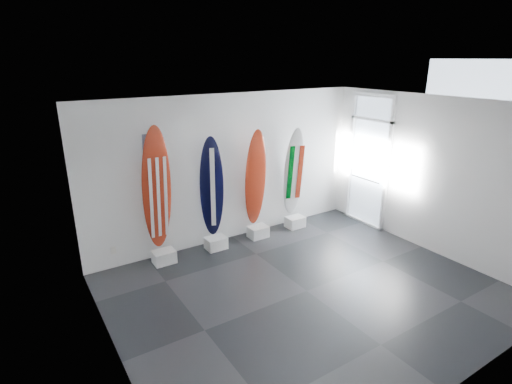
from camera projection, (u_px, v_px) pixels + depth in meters
floor at (307, 291)px, 6.56m from camera, size 6.00×6.00×0.00m
ceiling at (315, 106)px, 5.60m from camera, size 6.00×6.00×0.00m
wall_back at (231, 169)px, 8.07m from camera, size 6.00×0.00×6.00m
wall_front at (469, 278)px, 4.09m from camera, size 6.00×0.00×6.00m
wall_left at (108, 256)px, 4.55m from camera, size 0.00×5.00×5.00m
wall_right at (432, 176)px, 7.61m from camera, size 0.00×5.00×5.00m
display_block_usa at (164, 257)px, 7.43m from camera, size 0.40×0.30×0.24m
surfboard_usa at (157, 190)px, 7.09m from camera, size 0.54×0.34×2.35m
display_block_navy at (216, 243)px, 7.98m from camera, size 0.40×0.30×0.24m
surfboard_navy at (212, 188)px, 7.70m from camera, size 0.50×0.35×2.04m
display_block_swiss at (258, 232)px, 8.49m from camera, size 0.40×0.30×0.24m
surfboard_swiss at (256, 179)px, 8.20m from camera, size 0.50×0.34×2.08m
display_block_italy at (295, 222)px, 9.00m from camera, size 0.40×0.30×0.24m
surfboard_italy at (294, 173)px, 8.72m from camera, size 0.56×0.51×2.03m
wall_outlet at (113, 250)px, 7.17m from camera, size 0.09×0.02×0.13m
glass_door at (368, 163)px, 8.86m from camera, size 0.12×1.16×2.85m
balcony at (403, 192)px, 9.83m from camera, size 2.80×2.20×1.20m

